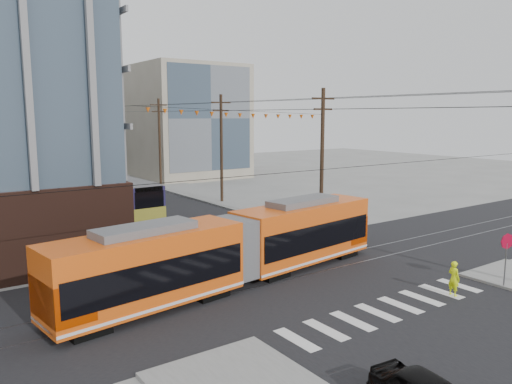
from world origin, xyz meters
TOP-DOWN VIEW (x-y plane):
  - ground at (0.00, 0.00)m, footprint 160.00×160.00m
  - bg_bldg_ne_near at (16.00, 48.00)m, footprint 14.00×14.00m
  - bg_bldg_ne_far at (18.00, 68.00)m, footprint 16.00×16.00m
  - utility_pole_far at (8.50, 56.00)m, footprint 0.30×0.30m
  - streetcar at (-3.97, 4.09)m, footprint 20.36×5.51m
  - city_bus at (-2.92, 24.77)m, footprint 3.24×12.97m
  - parked_car_silver at (-4.93, 11.38)m, footprint 2.47×4.47m
  - parked_car_white at (-5.72, 16.30)m, footprint 2.18×4.48m
  - parked_car_grey at (-5.19, 22.71)m, footprint 3.95×5.66m
  - pedestrian at (4.03, -3.66)m, footprint 0.50×0.70m
  - stop_sign at (7.13, -4.57)m, footprint 1.01×1.01m
  - jersey_barrier at (8.30, 11.36)m, footprint 2.12×4.30m

SIDE VIEW (x-z plane):
  - ground at x=0.00m, z-range 0.00..0.00m
  - jersey_barrier at x=8.30m, z-range 0.00..0.84m
  - parked_car_white at x=-5.72m, z-range 0.00..1.26m
  - parked_car_silver at x=-4.93m, z-range 0.00..1.40m
  - parked_car_grey at x=-5.19m, z-range 0.00..1.43m
  - pedestrian at x=4.03m, z-range 0.00..1.78m
  - stop_sign at x=7.13m, z-range 0.00..2.75m
  - city_bus at x=-2.92m, z-range 0.00..3.65m
  - streetcar at x=-3.97m, z-range 0.00..3.88m
  - utility_pole_far at x=8.50m, z-range 0.00..11.00m
  - bg_bldg_ne_far at x=18.00m, z-range 0.00..14.00m
  - bg_bldg_ne_near at x=16.00m, z-range 0.00..16.00m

